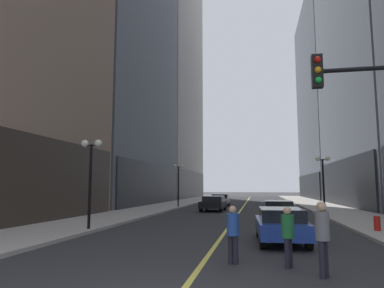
{
  "coord_description": "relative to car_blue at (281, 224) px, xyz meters",
  "views": [
    {
      "loc": [
        1.57,
        -5.69,
        2.14
      ],
      "look_at": [
        -6.38,
        37.1,
        7.44
      ],
      "focal_mm": 32.86,
      "sensor_mm": 36.0,
      "label": 1
    }
  ],
  "objects": [
    {
      "name": "car_blue",
      "position": [
        0.0,
        0.0,
        0.0
      ],
      "size": [
        1.95,
        4.44,
        1.32
      ],
      "color": "navy",
      "rests_on": "ground"
    },
    {
      "name": "pedestrian_in_grey_suit",
      "position": [
        0.66,
        -5.16,
        0.33
      ],
      "size": [
        0.47,
        0.47,
        1.79
      ],
      "color": "black",
      "rests_on": "ground"
    },
    {
      "name": "street_lamp_right_mid",
      "position": [
        3.99,
        13.46,
        2.54
      ],
      "size": [
        1.06,
        0.36,
        4.43
      ],
      "color": "black",
      "rests_on": "ground"
    },
    {
      "name": "sidewalk_left",
      "position": [
        -10.66,
        26.52,
        -0.64
      ],
      "size": [
        4.5,
        78.0,
        0.15
      ],
      "primitive_type": "cube",
      "color": "#ADA8A0",
      "rests_on": "ground"
    },
    {
      "name": "car_silver",
      "position": [
        -4.99,
        25.45,
        0.0
      ],
      "size": [
        2.02,
        4.66,
        1.32
      ],
      "color": "#B7B7BC",
      "rests_on": "ground"
    },
    {
      "name": "pedestrian_in_green_parka",
      "position": [
        -0.07,
        -4.25,
        0.21
      ],
      "size": [
        0.46,
        0.46,
        1.6
      ],
      "color": "black",
      "rests_on": "ground"
    },
    {
      "name": "sidewalk_right",
      "position": [
        5.84,
        26.52,
        -0.64
      ],
      "size": [
        4.5,
        78.0,
        0.15
      ],
      "primitive_type": "cube",
      "color": "#ADA8A0",
      "rests_on": "ground"
    },
    {
      "name": "ground_plane",
      "position": [
        -2.41,
        26.52,
        -0.72
      ],
      "size": [
        200.0,
        200.0,
        0.0
      ],
      "primitive_type": "plane",
      "color": "#2D2D30"
    },
    {
      "name": "car_yellow",
      "position": [
        0.36,
        7.59,
        -0.0
      ],
      "size": [
        1.8,
        4.04,
        1.32
      ],
      "color": "yellow",
      "rests_on": "ground"
    },
    {
      "name": "street_lamp_left_far",
      "position": [
        -8.81,
        21.05,
        2.54
      ],
      "size": [
        1.06,
        0.36,
        4.43
      ],
      "color": "black",
      "rests_on": "ground"
    },
    {
      "name": "street_lamp_left_near",
      "position": [
        -8.81,
        1.72,
        2.54
      ],
      "size": [
        1.06,
        0.36,
        4.43
      ],
      "color": "black",
      "rests_on": "ground"
    },
    {
      "name": "building_left_mid",
      "position": [
        -18.28,
        26.02,
        19.1
      ],
      "size": [
        10.94,
        24.0,
        39.82
      ],
      "color": "slate",
      "rests_on": "ground"
    },
    {
      "name": "building_left_far",
      "position": [
        -20.11,
        51.52,
        34.27
      ],
      "size": [
        14.58,
        26.0,
        70.13
      ],
      "color": "#A8A399",
      "rests_on": "ground"
    },
    {
      "name": "pedestrian_in_blue_hoodie",
      "position": [
        -1.56,
        -4.05,
        0.21
      ],
      "size": [
        0.42,
        0.42,
        1.6
      ],
      "color": "black",
      "rests_on": "ground"
    },
    {
      "name": "lane_centre_stripe",
      "position": [
        -2.41,
        26.52,
        -0.71
      ],
      "size": [
        0.16,
        70.0,
        0.01
      ],
      "primitive_type": "cube",
      "color": "#E5D64C",
      "rests_on": "ground"
    },
    {
      "name": "building_right_far",
      "position": [
        13.7,
        51.52,
        17.12
      ],
      "size": [
        11.42,
        26.0,
        35.84
      ],
      "color": "#4C515B",
      "rests_on": "ground"
    },
    {
      "name": "fire_hydrant_right",
      "position": [
        4.49,
        3.44,
        -0.32
      ],
      "size": [
        0.28,
        0.28,
        0.8
      ],
      "primitive_type": "cylinder",
      "color": "red",
      "rests_on": "ground"
    },
    {
      "name": "car_black",
      "position": [
        -4.72,
        17.09,
        0.0
      ],
      "size": [
        2.07,
        4.1,
        1.32
      ],
      "color": "black",
      "rests_on": "ground"
    }
  ]
}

